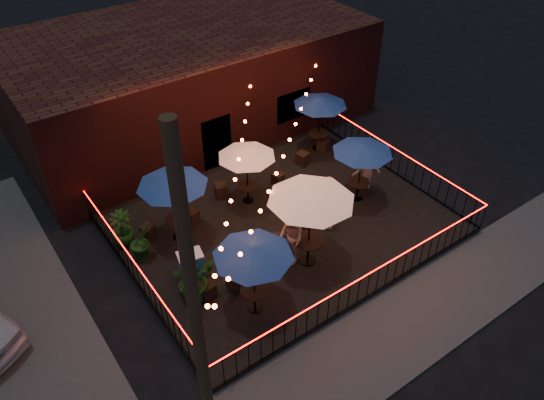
{
  "coord_description": "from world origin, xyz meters",
  "views": [
    {
      "loc": [
        -7.9,
        -8.55,
        11.57
      ],
      "look_at": [
        -0.19,
        2.29,
        1.0
      ],
      "focal_mm": 35.0,
      "sensor_mm": 36.0,
      "label": 1
    }
  ],
  "objects_px": {
    "cafe_table_2": "(311,196)",
    "cafe_table_4": "(363,149)",
    "cafe_table_3": "(247,154)",
    "cafe_table_5": "(320,102)",
    "utility_pole": "(195,310)",
    "cooler": "(191,266)",
    "cafe_table_1": "(172,182)",
    "cafe_table_0": "(253,252)"
  },
  "relations": [
    {
      "from": "cafe_table_1",
      "to": "cafe_table_3",
      "type": "height_order",
      "value": "cafe_table_1"
    },
    {
      "from": "cafe_table_2",
      "to": "cafe_table_4",
      "type": "height_order",
      "value": "cafe_table_2"
    },
    {
      "from": "cafe_table_1",
      "to": "cafe_table_4",
      "type": "relative_size",
      "value": 1.08
    },
    {
      "from": "cafe_table_0",
      "to": "cafe_table_5",
      "type": "height_order",
      "value": "cafe_table_0"
    },
    {
      "from": "cafe_table_5",
      "to": "cooler",
      "type": "bearing_deg",
      "value": -156.22
    },
    {
      "from": "utility_pole",
      "to": "cafe_table_3",
      "type": "bearing_deg",
      "value": 50.38
    },
    {
      "from": "cafe_table_0",
      "to": "cooler",
      "type": "xyz_separation_m",
      "value": [
        -0.84,
        2.02,
        -1.66
      ]
    },
    {
      "from": "utility_pole",
      "to": "cafe_table_1",
      "type": "distance_m",
      "value": 6.61
    },
    {
      "from": "utility_pole",
      "to": "cafe_table_1",
      "type": "xyz_separation_m",
      "value": [
        2.36,
        5.94,
        -1.69
      ]
    },
    {
      "from": "cafe_table_1",
      "to": "cafe_table_4",
      "type": "bearing_deg",
      "value": -16.91
    },
    {
      "from": "cooler",
      "to": "cafe_table_2",
      "type": "bearing_deg",
      "value": -12.14
    },
    {
      "from": "cafe_table_1",
      "to": "cafe_table_3",
      "type": "distance_m",
      "value": 2.8
    },
    {
      "from": "cafe_table_3",
      "to": "cafe_table_5",
      "type": "relative_size",
      "value": 0.92
    },
    {
      "from": "cafe_table_1",
      "to": "cafe_table_2",
      "type": "bearing_deg",
      "value": -50.74
    },
    {
      "from": "cafe_table_3",
      "to": "cooler",
      "type": "height_order",
      "value": "cafe_table_3"
    },
    {
      "from": "cafe_table_4",
      "to": "cafe_table_5",
      "type": "height_order",
      "value": "cafe_table_5"
    },
    {
      "from": "cafe_table_1",
      "to": "cafe_table_2",
      "type": "xyz_separation_m",
      "value": [
        2.63,
        -3.22,
        0.35
      ]
    },
    {
      "from": "cafe_table_0",
      "to": "cafe_table_5",
      "type": "relative_size",
      "value": 0.99
    },
    {
      "from": "cafe_table_2",
      "to": "cooler",
      "type": "height_order",
      "value": "cafe_table_2"
    },
    {
      "from": "cafe_table_0",
      "to": "cafe_table_2",
      "type": "xyz_separation_m",
      "value": [
        2.32,
        0.59,
        0.38
      ]
    },
    {
      "from": "cooler",
      "to": "cafe_table_4",
      "type": "bearing_deg",
      "value": 12.12
    },
    {
      "from": "cafe_table_5",
      "to": "cooler",
      "type": "xyz_separation_m",
      "value": [
        -7.37,
        -3.25,
        -1.58
      ]
    },
    {
      "from": "cooler",
      "to": "cafe_table_3",
      "type": "bearing_deg",
      "value": 44.11
    },
    {
      "from": "utility_pole",
      "to": "cafe_table_2",
      "type": "height_order",
      "value": "utility_pole"
    },
    {
      "from": "cafe_table_1",
      "to": "cafe_table_0",
      "type": "bearing_deg",
      "value": -85.27
    },
    {
      "from": "cafe_table_0",
      "to": "cooler",
      "type": "bearing_deg",
      "value": 112.55
    },
    {
      "from": "cafe_table_1",
      "to": "cooler",
      "type": "relative_size",
      "value": 2.83
    },
    {
      "from": "cafe_table_3",
      "to": "cafe_table_4",
      "type": "height_order",
      "value": "cafe_table_4"
    },
    {
      "from": "cafe_table_4",
      "to": "cafe_table_1",
      "type": "bearing_deg",
      "value": 163.09
    },
    {
      "from": "cafe_table_2",
      "to": "cafe_table_3",
      "type": "height_order",
      "value": "cafe_table_2"
    },
    {
      "from": "cafe_table_2",
      "to": "utility_pole",
      "type": "bearing_deg",
      "value": -151.37
    },
    {
      "from": "cafe_table_2",
      "to": "cafe_table_3",
      "type": "xyz_separation_m",
      "value": [
        0.15,
        3.49,
        -0.56
      ]
    },
    {
      "from": "utility_pole",
      "to": "cafe_table_5",
      "type": "relative_size",
      "value": 3.4
    },
    {
      "from": "utility_pole",
      "to": "cooler",
      "type": "bearing_deg",
      "value": 66.19
    },
    {
      "from": "cafe_table_4",
      "to": "utility_pole",
      "type": "bearing_deg",
      "value": -153.48
    },
    {
      "from": "cafe_table_5",
      "to": "cafe_table_3",
      "type": "bearing_deg",
      "value": -163.66
    },
    {
      "from": "cafe_table_3",
      "to": "cooler",
      "type": "xyz_separation_m",
      "value": [
        -3.31,
        -2.06,
        -1.48
      ]
    },
    {
      "from": "cafe_table_0",
      "to": "cafe_table_5",
      "type": "xyz_separation_m",
      "value": [
        6.53,
        5.27,
        -0.08
      ]
    },
    {
      "from": "cafe_table_2",
      "to": "cafe_table_4",
      "type": "relative_size",
      "value": 1.32
    },
    {
      "from": "utility_pole",
      "to": "cafe_table_4",
      "type": "distance_m",
      "value": 9.45
    },
    {
      "from": "cafe_table_1",
      "to": "cafe_table_5",
      "type": "distance_m",
      "value": 7.0
    },
    {
      "from": "cafe_table_0",
      "to": "cafe_table_4",
      "type": "bearing_deg",
      "value": 19.61
    }
  ]
}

